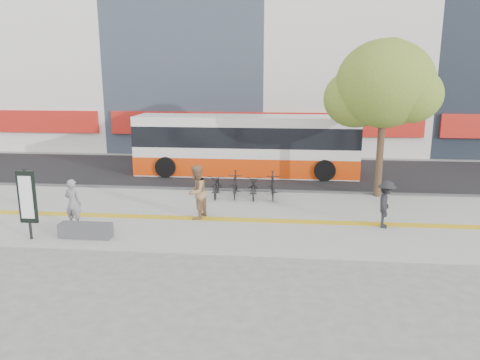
# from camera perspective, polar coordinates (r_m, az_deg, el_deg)

# --- Properties ---
(ground) EXTENTS (120.00, 120.00, 0.00)m
(ground) POSITION_cam_1_polar(r_m,az_deg,el_deg) (15.19, -7.67, -6.16)
(ground) COLOR #60615C
(ground) RESTS_ON ground
(sidewalk) EXTENTS (40.00, 7.00, 0.08)m
(sidewalk) POSITION_cam_1_polar(r_m,az_deg,el_deg) (16.56, -6.47, -4.33)
(sidewalk) COLOR gray
(sidewalk) RESTS_ON ground
(tactile_strip) EXTENTS (40.00, 0.45, 0.01)m
(tactile_strip) POSITION_cam_1_polar(r_m,az_deg,el_deg) (16.09, -6.85, -4.71)
(tactile_strip) COLOR gold
(tactile_strip) RESTS_ON sidewalk
(street) EXTENTS (40.00, 8.00, 0.06)m
(street) POSITION_cam_1_polar(r_m,az_deg,el_deg) (23.71, -2.65, 1.04)
(street) COLOR black
(street) RESTS_ON ground
(curb) EXTENTS (40.00, 0.25, 0.14)m
(curb) POSITION_cam_1_polar(r_m,az_deg,el_deg) (19.86, -4.35, -1.25)
(curb) COLOR #38383B
(curb) RESTS_ON ground
(bench) EXTENTS (1.60, 0.45, 0.45)m
(bench) POSITION_cam_1_polar(r_m,az_deg,el_deg) (14.85, -18.65, -5.96)
(bench) COLOR #38383B
(bench) RESTS_ON sidewalk
(signboard) EXTENTS (0.55, 0.10, 2.20)m
(signboard) POSITION_cam_1_polar(r_m,az_deg,el_deg) (15.03, -24.99, -2.06)
(signboard) COLOR black
(signboard) RESTS_ON sidewalk
(street_tree) EXTENTS (4.40, 3.80, 6.31)m
(street_tree) POSITION_cam_1_polar(r_m,az_deg,el_deg) (19.12, 17.43, 11.12)
(street_tree) COLOR #382519
(street_tree) RESTS_ON sidewalk
(bus) EXTENTS (10.91, 2.59, 2.91)m
(bus) POSITION_cam_1_polar(r_m,az_deg,el_deg) (22.80, 0.75, 4.14)
(bus) COLOR silver
(bus) RESTS_ON street
(bicycle_row) EXTENTS (2.95, 1.83, 1.05)m
(bicycle_row) POSITION_cam_1_polar(r_m,az_deg,el_deg) (18.54, 0.46, -0.64)
(bicycle_row) COLOR black
(bicycle_row) RESTS_ON sidewalk
(seated_woman) EXTENTS (0.63, 0.47, 1.60)m
(seated_woman) POSITION_cam_1_polar(r_m,az_deg,el_deg) (15.83, -20.06, -2.73)
(seated_woman) COLOR black
(seated_woman) RESTS_ON sidewalk
(pedestrian_tan) EXTENTS (0.92, 1.06, 1.88)m
(pedestrian_tan) POSITION_cam_1_polar(r_m,az_deg,el_deg) (15.78, -5.46, -1.50)
(pedestrian_tan) COLOR #8A6446
(pedestrian_tan) RESTS_ON sidewalk
(pedestrian_dark) EXTENTS (0.81, 1.12, 1.56)m
(pedestrian_dark) POSITION_cam_1_polar(r_m,az_deg,el_deg) (15.56, 17.72, -2.89)
(pedestrian_dark) COLOR black
(pedestrian_dark) RESTS_ON sidewalk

